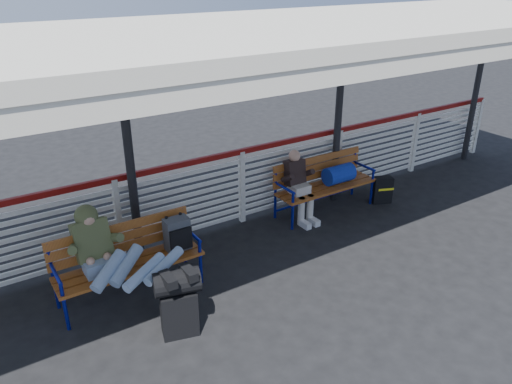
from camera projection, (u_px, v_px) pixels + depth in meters
ground at (316, 276)px, 6.68m from camera, size 60.00×60.00×0.00m
fence at (242, 184)px, 7.86m from camera, size 12.08×0.08×1.24m
canopy at (284, 33)px, 6.08m from camera, size 12.60×3.60×3.16m
luggage_stack at (178, 300)px, 5.47m from camera, size 0.55×0.40×0.83m
bench_left at (141, 249)px, 6.20m from camera, size 1.80×0.56×0.92m
bench_right at (330, 177)px, 8.31m from camera, size 1.80×0.56×0.92m
traveler_man at (124, 261)px, 5.72m from camera, size 0.94×1.64×0.77m
companion_person at (299, 185)px, 7.96m from camera, size 0.32×0.66×1.15m
suitcase_side at (382, 190)px, 8.68m from camera, size 0.38×0.31×0.47m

